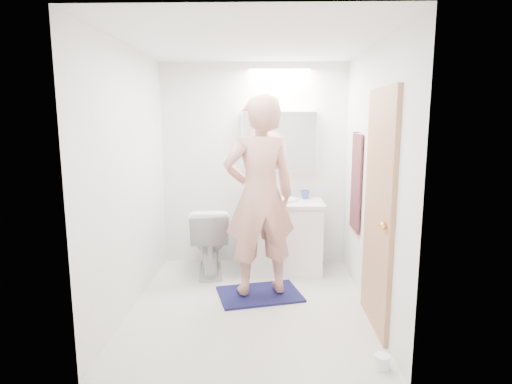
{
  "coord_description": "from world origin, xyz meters",
  "views": [
    {
      "loc": [
        0.15,
        -3.77,
        1.75
      ],
      "look_at": [
        0.05,
        0.25,
        1.05
      ],
      "focal_mm": 29.5,
      "sensor_mm": 36.0,
      "label": 1
    }
  ],
  "objects_px": {
    "medicine_cabinet": "(279,141)",
    "person": "(260,196)",
    "soap_bottle_a": "(258,189)",
    "toilet_paper_roll": "(382,362)",
    "soap_bottle_b": "(262,191)",
    "toothbrush_cup": "(305,195)",
    "toilet": "(209,240)",
    "vanity_cabinet": "(281,237)"
  },
  "relations": [
    {
      "from": "toothbrush_cup",
      "to": "toilet_paper_roll",
      "type": "bearing_deg",
      "value": -80.21
    },
    {
      "from": "soap_bottle_b",
      "to": "toothbrush_cup",
      "type": "height_order",
      "value": "soap_bottle_b"
    },
    {
      "from": "vanity_cabinet",
      "to": "toilet",
      "type": "distance_m",
      "value": 0.84
    },
    {
      "from": "toilet",
      "to": "toilet_paper_roll",
      "type": "xyz_separation_m",
      "value": [
        1.48,
        -1.87,
        -0.34
      ]
    },
    {
      "from": "vanity_cabinet",
      "to": "person",
      "type": "bearing_deg",
      "value": -107.99
    },
    {
      "from": "medicine_cabinet",
      "to": "toothbrush_cup",
      "type": "height_order",
      "value": "medicine_cabinet"
    },
    {
      "from": "person",
      "to": "toilet_paper_roll",
      "type": "height_order",
      "value": "person"
    },
    {
      "from": "medicine_cabinet",
      "to": "toothbrush_cup",
      "type": "xyz_separation_m",
      "value": [
        0.31,
        -0.05,
        -0.63
      ]
    },
    {
      "from": "medicine_cabinet",
      "to": "person",
      "type": "distance_m",
      "value": 1.09
    },
    {
      "from": "vanity_cabinet",
      "to": "toothbrush_cup",
      "type": "relative_size",
      "value": 8.37
    },
    {
      "from": "medicine_cabinet",
      "to": "toothbrush_cup",
      "type": "relative_size",
      "value": 8.19
    },
    {
      "from": "person",
      "to": "soap_bottle_b",
      "type": "xyz_separation_m",
      "value": [
        0.01,
        0.93,
        -0.1
      ]
    },
    {
      "from": "soap_bottle_b",
      "to": "toothbrush_cup",
      "type": "relative_size",
      "value": 1.71
    },
    {
      "from": "soap_bottle_b",
      "to": "soap_bottle_a",
      "type": "bearing_deg",
      "value": -143.97
    },
    {
      "from": "toilet",
      "to": "toothbrush_cup",
      "type": "bearing_deg",
      "value": -174.16
    },
    {
      "from": "person",
      "to": "medicine_cabinet",
      "type": "bearing_deg",
      "value": -117.73
    },
    {
      "from": "soap_bottle_a",
      "to": "toothbrush_cup",
      "type": "relative_size",
      "value": 2.24
    },
    {
      "from": "toothbrush_cup",
      "to": "soap_bottle_b",
      "type": "bearing_deg",
      "value": 177.75
    },
    {
      "from": "medicine_cabinet",
      "to": "toilet",
      "type": "relative_size",
      "value": 1.13
    },
    {
      "from": "toothbrush_cup",
      "to": "toilet",
      "type": "bearing_deg",
      "value": -166.05
    },
    {
      "from": "vanity_cabinet",
      "to": "medicine_cabinet",
      "type": "relative_size",
      "value": 1.02
    },
    {
      "from": "person",
      "to": "toilet",
      "type": "bearing_deg",
      "value": -62.3
    },
    {
      "from": "vanity_cabinet",
      "to": "toilet_paper_roll",
      "type": "bearing_deg",
      "value": -71.9
    },
    {
      "from": "medicine_cabinet",
      "to": "person",
      "type": "xyz_separation_m",
      "value": [
        -0.21,
        -0.96,
        -0.49
      ]
    },
    {
      "from": "person",
      "to": "toilet_paper_roll",
      "type": "relative_size",
      "value": 17.55
    },
    {
      "from": "toothbrush_cup",
      "to": "toilet_paper_roll",
      "type": "distance_m",
      "value": 2.32
    },
    {
      "from": "person",
      "to": "toothbrush_cup",
      "type": "bearing_deg",
      "value": -135.02
    },
    {
      "from": "soap_bottle_a",
      "to": "soap_bottle_b",
      "type": "height_order",
      "value": "soap_bottle_a"
    },
    {
      "from": "medicine_cabinet",
      "to": "soap_bottle_b",
      "type": "height_order",
      "value": "medicine_cabinet"
    },
    {
      "from": "medicine_cabinet",
      "to": "toilet_paper_roll",
      "type": "xyz_separation_m",
      "value": [
        0.68,
        -2.19,
        -1.45
      ]
    },
    {
      "from": "medicine_cabinet",
      "to": "soap_bottle_b",
      "type": "xyz_separation_m",
      "value": [
        -0.2,
        -0.03,
        -0.59
      ]
    },
    {
      "from": "soap_bottle_b",
      "to": "toilet_paper_roll",
      "type": "bearing_deg",
      "value": -67.87
    },
    {
      "from": "medicine_cabinet",
      "to": "person",
      "type": "height_order",
      "value": "person"
    },
    {
      "from": "soap_bottle_b",
      "to": "toilet_paper_roll",
      "type": "height_order",
      "value": "soap_bottle_b"
    },
    {
      "from": "soap_bottle_b",
      "to": "toilet_paper_roll",
      "type": "relative_size",
      "value": 1.67
    },
    {
      "from": "person",
      "to": "soap_bottle_b",
      "type": "bearing_deg",
      "value": -105.84
    },
    {
      "from": "soap_bottle_a",
      "to": "medicine_cabinet",
      "type": "bearing_deg",
      "value": 13.84
    },
    {
      "from": "person",
      "to": "soap_bottle_a",
      "type": "distance_m",
      "value": 0.9
    },
    {
      "from": "vanity_cabinet",
      "to": "toothbrush_cup",
      "type": "xyz_separation_m",
      "value": [
        0.28,
        0.16,
        0.48
      ]
    },
    {
      "from": "person",
      "to": "soap_bottle_b",
      "type": "height_order",
      "value": "person"
    },
    {
      "from": "toilet",
      "to": "toothbrush_cup",
      "type": "xyz_separation_m",
      "value": [
        1.11,
        0.27,
        0.48
      ]
    },
    {
      "from": "soap_bottle_a",
      "to": "toilet_paper_roll",
      "type": "relative_size",
      "value": 2.19
    }
  ]
}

